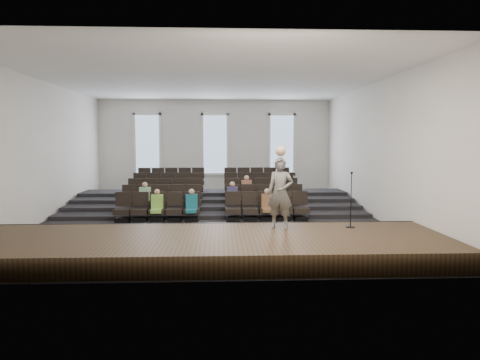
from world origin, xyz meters
The scene contains 14 objects.
ground centered at (0.00, 0.00, 0.00)m, with size 14.00×14.00×0.00m, color black.
ceiling centered at (0.00, 0.00, 5.01)m, with size 12.00×14.00×0.02m, color white.
wall_back centered at (0.00, 7.02, 2.50)m, with size 12.00×0.04×5.00m, color white.
wall_front centered at (0.00, -7.02, 2.50)m, with size 12.00×0.04×5.00m, color white.
wall_left centered at (-6.02, 0.00, 2.50)m, with size 0.04×14.00×5.00m, color white.
wall_right centered at (6.02, 0.00, 2.50)m, with size 0.04×14.00×5.00m, color white.
stage centered at (0.00, -5.10, 0.25)m, with size 11.80×3.60×0.50m, color #40301B.
stage_lip centered at (0.00, -3.33, 0.25)m, with size 11.80×0.06×0.52m, color black.
risers centered at (0.00, 3.17, 0.20)m, with size 11.80×4.80×0.60m.
seating_rows centered at (0.00, 1.54, 0.68)m, with size 6.80×4.70×1.67m.
windows centered at (0.00, 6.95, 2.70)m, with size 8.44×0.10×3.24m.
audience centered at (0.19, 0.15, 0.79)m, with size 5.45×2.64×1.10m.
speaker centered at (1.89, -4.13, 1.45)m, with size 0.69×0.46×1.90m, color #615F5C.
mic_stand centered at (3.83, -4.11, 0.95)m, with size 0.25×0.25×1.52m.
Camera 1 is at (0.31, -15.45, 2.82)m, focal length 32.00 mm.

